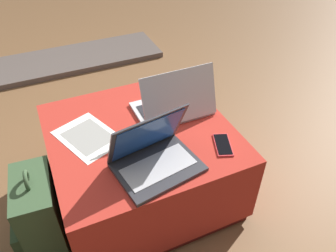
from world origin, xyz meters
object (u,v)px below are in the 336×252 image
Objects in this scene: cell_phone at (223,145)px; paper_sheet at (88,136)px; backpack at (39,216)px; laptop_near at (154,156)px; laptop_far at (174,104)px.

paper_sheet is at bearing 170.66° from cell_phone.
backpack is 1.29× the size of paper_sheet.
cell_phone is 0.85m from backpack.
backpack is (-0.81, 0.14, -0.23)m from cell_phone.
laptop_near is at bearing -75.69° from paper_sheet.
laptop_far is at bearing 43.07° from laptop_near.
laptop_far is at bearing -21.05° from paper_sheet.
backpack reaches higher than cell_phone.
laptop_far reaches higher than paper_sheet.
cell_phone is at bearing 106.91° from laptop_far.
cell_phone is (0.09, -0.30, -0.05)m from laptop_far.
cell_phone is 0.45× the size of paper_sheet.
laptop_near is 0.80× the size of backpack.
backpack reaches higher than paper_sheet.
paper_sheet is at bearing 122.77° from backpack.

